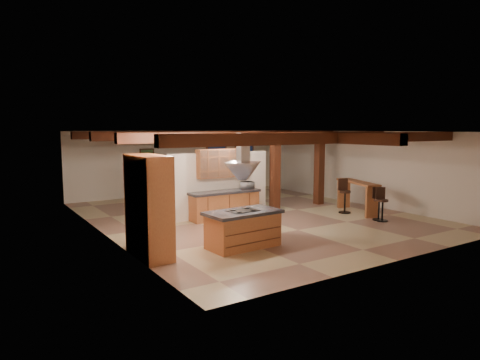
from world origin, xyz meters
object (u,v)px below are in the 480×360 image
object	(u,v)px
sofa	(241,184)
kitchen_island	(243,229)
dining_table	(212,194)
bar_counter	(357,191)

from	to	relation	value
sofa	kitchen_island	bearing A→B (deg)	82.36
dining_table	bar_counter	xyz separation A→B (m)	(3.25, -4.89, 0.44)
kitchen_island	bar_counter	size ratio (longest dim) A/B	0.89
dining_table	bar_counter	bearing A→B (deg)	-49.84
kitchen_island	bar_counter	world-z (taller)	bar_counter
dining_table	sofa	xyz separation A→B (m)	(2.81, 2.16, -0.04)
sofa	bar_counter	xyz separation A→B (m)	(0.44, -7.05, 0.48)
kitchen_island	dining_table	size ratio (longest dim) A/B	1.10
bar_counter	dining_table	bearing A→B (deg)	123.66
kitchen_island	dining_table	distance (m)	7.00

